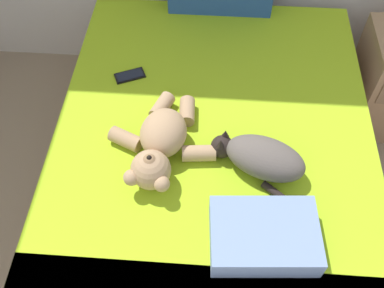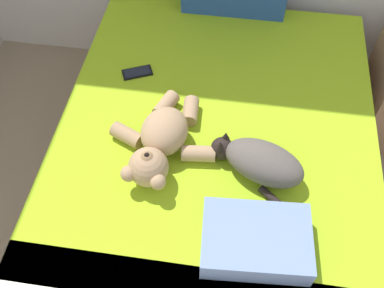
{
  "view_description": "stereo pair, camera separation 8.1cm",
  "coord_description": "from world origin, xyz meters",
  "px_view_note": "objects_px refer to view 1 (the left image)",
  "views": [
    {
      "loc": [
        1.64,
        1.47,
        2.12
      ],
      "look_at": [
        1.56,
        2.56,
        0.62
      ],
      "focal_mm": 40.75,
      "sensor_mm": 36.0,
      "label": 1
    },
    {
      "loc": [
        1.72,
        1.48,
        2.12
      ],
      "look_at": [
        1.56,
        2.56,
        0.62
      ],
      "focal_mm": 40.75,
      "sensor_mm": 36.0,
      "label": 2
    }
  ],
  "objects_px": {
    "teddy_bear": "(160,144)",
    "cat": "(261,157)",
    "bed": "(212,162)",
    "cell_phone": "(130,76)",
    "throw_pillow": "(264,236)"
  },
  "relations": [
    {
      "from": "teddy_bear",
      "to": "cat",
      "type": "bearing_deg",
      "value": -4.66
    },
    {
      "from": "bed",
      "to": "cell_phone",
      "type": "bearing_deg",
      "value": 145.54
    },
    {
      "from": "cat",
      "to": "teddy_bear",
      "type": "bearing_deg",
      "value": 175.34
    },
    {
      "from": "bed",
      "to": "cell_phone",
      "type": "xyz_separation_m",
      "value": [
        -0.44,
        0.3,
        0.29
      ]
    },
    {
      "from": "cell_phone",
      "to": "bed",
      "type": "bearing_deg",
      "value": -34.46
    },
    {
      "from": "bed",
      "to": "cell_phone",
      "type": "distance_m",
      "value": 0.6
    },
    {
      "from": "teddy_bear",
      "to": "cell_phone",
      "type": "height_order",
      "value": "teddy_bear"
    },
    {
      "from": "cat",
      "to": "teddy_bear",
      "type": "xyz_separation_m",
      "value": [
        -0.42,
        0.03,
        0.01
      ]
    },
    {
      "from": "cat",
      "to": "throw_pillow",
      "type": "xyz_separation_m",
      "value": [
        0.01,
        -0.34,
        -0.02
      ]
    },
    {
      "from": "bed",
      "to": "cat",
      "type": "bearing_deg",
      "value": -44.97
    },
    {
      "from": "bed",
      "to": "cat",
      "type": "relative_size",
      "value": 4.56
    },
    {
      "from": "throw_pillow",
      "to": "teddy_bear",
      "type": "bearing_deg",
      "value": 138.71
    },
    {
      "from": "teddy_bear",
      "to": "throw_pillow",
      "type": "xyz_separation_m",
      "value": [
        0.43,
        -0.38,
        -0.02
      ]
    },
    {
      "from": "teddy_bear",
      "to": "throw_pillow",
      "type": "distance_m",
      "value": 0.57
    },
    {
      "from": "cat",
      "to": "teddy_bear",
      "type": "distance_m",
      "value": 0.43
    }
  ]
}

